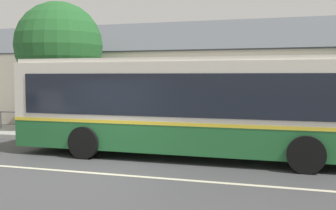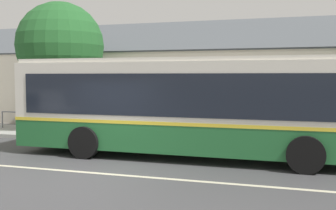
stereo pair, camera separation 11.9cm
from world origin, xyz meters
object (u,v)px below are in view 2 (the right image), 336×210
Objects in this scene: bench_by_building at (60,123)px; bike_rack at (12,117)px; bench_down_street at (161,128)px; street_tree_secondary at (60,46)px; transit_bus at (191,104)px.

bench_by_building is 3.20m from bike_rack.
bike_rack is (-7.54, 0.90, 0.12)m from bench_down_street.
bench_down_street is at bearing -6.77° from bike_rack.
street_tree_secondary is 5.03× the size of bike_rack.
bench_down_street is at bearing -0.09° from bench_by_building.
bench_by_building is 0.32× the size of street_tree_secondary.
street_tree_secondary is at bearing 151.69° from transit_bus.
bench_by_building is at bearing -59.76° from street_tree_secondary.
transit_bus is at bearing -19.74° from bike_rack.
street_tree_secondary is at bearing 165.64° from bench_down_street.
bench_by_building is (-6.29, 2.47, -1.08)m from transit_bus.
street_tree_secondary is (-0.78, 1.34, 3.30)m from bench_by_building.
transit_bus is at bearing -53.45° from bench_down_street.
bike_rack is at bearing -169.01° from street_tree_secondary.
street_tree_secondary reaches higher than bike_rack.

